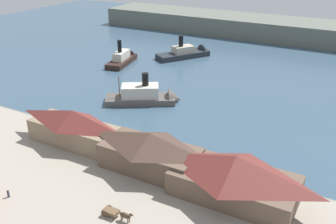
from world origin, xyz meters
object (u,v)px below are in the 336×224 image
Objects in this scene: horse_cart at (117,213)px; ferry_moored_west at (149,96)px; ferry_approaching_east at (124,58)px; ferry_shed_central_terminal at (74,127)px; ferry_shed_east_terminal at (235,176)px; pedestrian_near_east_shed at (8,194)px; ferry_shed_customs_shed at (150,151)px; ferry_outer_harbor at (189,53)px.

horse_cart is 0.27× the size of ferry_moored_west.
ferry_shed_central_terminal is at bearing -64.40° from ferry_approaching_east.
pedestrian_near_east_shed is (-32.33, -18.44, -3.17)m from ferry_shed_east_terminal.
ferry_outer_harbor is at bearing 111.13° from ferry_shed_customs_shed.
horse_cart is at bearing -79.18° from ferry_shed_customs_shed.
ferry_shed_central_terminal is at bearing 98.75° from pedestrian_near_east_shed.
ferry_shed_customs_shed reaches higher than ferry_moored_west.
ferry_approaching_east is at bearing -133.11° from ferry_outer_harbor.
ferry_moored_west is (10.07, -44.82, 0.27)m from ferry_outer_harbor.
ferry_moored_west is (-2.64, 48.24, -0.14)m from pedestrian_near_east_shed.
ferry_approaching_east reaches higher than ferry_moored_west.
ferry_shed_customs_shed is 24.88m from pedestrian_near_east_shed.
ferry_approaching_east is (-48.31, 70.63, -0.54)m from horse_cart.
ferry_shed_east_terminal is 0.96× the size of ferry_outer_harbor.
ferry_shed_customs_shed is at bearing 178.70° from ferry_shed_east_terminal.
pedestrian_near_east_shed is 80.67m from ferry_approaching_east.
ferry_shed_east_terminal reaches higher than ferry_moored_west.
pedestrian_near_east_shed is at bearing -86.87° from ferry_moored_west.
ferry_shed_east_terminal is 19.74m from horse_cart.
pedestrian_near_east_shed is (3.02, -19.65, -3.06)m from ferry_shed_central_terminal.
pedestrian_near_east_shed is at bearing -81.25° from ferry_shed_central_terminal.
ferry_shed_central_terminal is at bearing -82.48° from ferry_outer_harbor.
ferry_shed_central_terminal is at bearing 177.47° from ferry_shed_customs_shed.
horse_cart is at bearing -34.98° from ferry_shed_central_terminal.
ferry_approaching_east reaches higher than ferry_outer_harbor.
pedestrian_near_east_shed is at bearing -130.37° from ferry_shed_customs_shed.
ferry_shed_central_terminal is 0.97× the size of ferry_moored_west.
ferry_moored_west is at bearing 89.23° from ferry_shed_central_terminal.
pedestrian_near_east_shed is at bearing -68.50° from ferry_approaching_east.
horse_cart is 85.58m from ferry_approaching_east.
horse_cart is 48.76m from ferry_moored_west.
ferry_approaching_east is at bearing 129.01° from ferry_shed_customs_shed.
ferry_outer_harbor reaches higher than ferry_moored_west.
ferry_shed_east_terminal is (35.36, -1.21, 0.11)m from ferry_shed_central_terminal.
ferry_moored_west reaches higher than pedestrian_near_east_shed.
ferry_shed_central_terminal reaches higher than ferry_outer_harbor.
horse_cart is 3.60× the size of pedestrian_near_east_shed.
ferry_approaching_east is (-26.93, 26.81, -0.16)m from ferry_moored_west.
ferry_shed_east_terminal is 46.07m from ferry_moored_west.
ferry_moored_west is at bearing -44.87° from ferry_approaching_east.
ferry_approaching_east is at bearing 111.50° from pedestrian_near_east_shed.
horse_cart is (21.77, -15.23, -2.82)m from ferry_shed_central_terminal.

